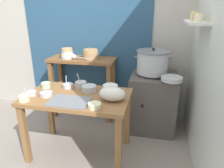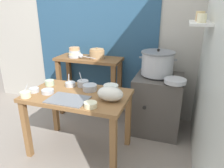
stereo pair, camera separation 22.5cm
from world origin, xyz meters
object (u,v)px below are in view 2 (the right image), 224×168
at_px(prep_bowl_0, 70,84).
at_px(prep_bowl_6, 83,83).
at_px(back_shelf_table, 89,72).
at_px(bowl_stack_enamel, 75,53).
at_px(prep_bowl_3, 91,104).
at_px(prep_bowl_7, 34,90).
at_px(prep_bowl_8, 26,94).
at_px(ladle, 81,56).
at_px(plastic_bag, 110,94).
at_px(stove_block, 157,103).
at_px(clay_pot, 97,54).
at_px(prep_bowl_2, 111,88).
at_px(prep_bowl_5, 50,82).
at_px(prep_bowl_4, 48,91).
at_px(prep_table, 78,103).
at_px(prep_bowl_1, 90,87).
at_px(steamer_pot, 157,63).
at_px(serving_tray, 68,99).
at_px(wide_pan, 175,81).

distance_m(prep_bowl_0, prep_bowl_6, 0.15).
height_order(prep_bowl_0, prep_bowl_6, prep_bowl_6).
xyz_separation_m(back_shelf_table, bowl_stack_enamel, (-0.20, -0.04, 0.29)).
bearing_deg(prep_bowl_3, prep_bowl_6, 123.12).
xyz_separation_m(prep_bowl_7, prep_bowl_8, (0.01, -0.14, 0.01)).
relative_size(ladle, prep_bowl_3, 2.40).
height_order(plastic_bag, prep_bowl_3, plastic_bag).
distance_m(stove_block, prep_bowl_7, 1.55).
relative_size(clay_pot, prep_bowl_2, 1.28).
xyz_separation_m(prep_bowl_5, prep_bowl_7, (-0.04, -0.23, -0.01)).
xyz_separation_m(stove_block, plastic_bag, (-0.39, -0.79, 0.41)).
xyz_separation_m(prep_bowl_4, prep_bowl_8, (-0.15, -0.16, 0.01)).
distance_m(prep_bowl_0, prep_bowl_8, 0.51).
bearing_deg(prep_bowl_8, ladle, 82.95).
xyz_separation_m(stove_block, prep_bowl_8, (-1.24, -0.99, 0.37)).
relative_size(prep_bowl_2, prep_bowl_5, 1.58).
relative_size(prep_table, bowl_stack_enamel, 5.98).
distance_m(prep_bowl_3, prep_bowl_4, 0.59).
bearing_deg(prep_bowl_2, back_shelf_table, 130.40).
bearing_deg(prep_bowl_1, prep_table, -123.41).
relative_size(stove_block, prep_bowl_0, 5.51).
xyz_separation_m(stove_block, ladle, (-1.11, 0.05, 0.55)).
bearing_deg(prep_bowl_4, prep_bowl_5, 119.50).
xyz_separation_m(prep_bowl_1, prep_bowl_8, (-0.55, -0.38, -0.00)).
distance_m(ladle, prep_bowl_1, 0.81).
height_order(bowl_stack_enamel, prep_bowl_5, bowl_stack_enamel).
distance_m(back_shelf_table, plastic_bag, 1.13).
relative_size(bowl_stack_enamel, prep_bowl_4, 1.39).
distance_m(plastic_bag, prep_bowl_1, 0.35).
bearing_deg(ladle, steamer_pot, -1.80).
relative_size(back_shelf_table, bowl_stack_enamel, 5.22).
xyz_separation_m(prep_bowl_3, prep_bowl_6, (-0.31, 0.47, 0.01)).
bearing_deg(prep_bowl_8, prep_bowl_5, 85.30).
bearing_deg(prep_bowl_6, prep_bowl_1, -36.13).
distance_m(back_shelf_table, ladle, 0.28).
bearing_deg(back_shelf_table, plastic_bag, -54.79).
distance_m(clay_pot, ladle, 0.22).
relative_size(plastic_bag, prep_bowl_5, 2.50).
height_order(prep_bowl_5, prep_bowl_8, prep_bowl_8).
relative_size(back_shelf_table, prep_bowl_5, 9.10).
bearing_deg(prep_bowl_6, back_shelf_table, 108.47).
bearing_deg(serving_tray, bowl_stack_enamel, 113.68).
distance_m(prep_table, prep_bowl_3, 0.38).
bearing_deg(prep_bowl_5, wide_pan, 15.21).
distance_m(plastic_bag, prep_bowl_0, 0.62).
height_order(prep_table, prep_bowl_8, prep_bowl_8).
bearing_deg(serving_tray, stove_block, 48.81).
bearing_deg(bowl_stack_enamel, prep_bowl_7, -90.76).
distance_m(back_shelf_table, wide_pan, 1.30).
xyz_separation_m(wide_pan, prep_bowl_7, (-1.45, -0.62, -0.06)).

